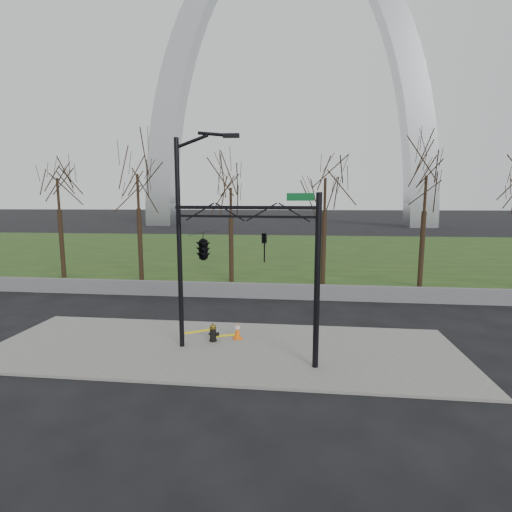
# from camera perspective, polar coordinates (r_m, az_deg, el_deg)

# --- Properties ---
(ground) EXTENTS (500.00, 500.00, 0.00)m
(ground) POSITION_cam_1_polar(r_m,az_deg,el_deg) (15.19, -4.99, -13.86)
(ground) COLOR black
(ground) RESTS_ON ground
(sidewalk) EXTENTS (18.00, 6.00, 0.10)m
(sidewalk) POSITION_cam_1_polar(r_m,az_deg,el_deg) (15.17, -4.99, -13.69)
(sidewalk) COLOR slate
(sidewalk) RESTS_ON ground
(grass_strip) EXTENTS (120.00, 40.00, 0.06)m
(grass_strip) POSITION_cam_1_polar(r_m,az_deg,el_deg) (44.25, 2.69, 0.84)
(grass_strip) COLOR #223F17
(grass_strip) RESTS_ON ground
(guardrail) EXTENTS (60.00, 0.30, 0.90)m
(guardrail) POSITION_cam_1_polar(r_m,az_deg,el_deg) (22.59, -0.99, -5.23)
(guardrail) COLOR #59595B
(guardrail) RESTS_ON ground
(gateway_arch) EXTENTS (66.00, 6.00, 65.00)m
(gateway_arch) POSITION_cam_1_polar(r_m,az_deg,el_deg) (92.79, 4.85, 24.97)
(gateway_arch) COLOR #B4B6BB
(gateway_arch) RESTS_ON ground
(tree_row) EXTENTS (48.70, 4.00, 8.18)m
(tree_row) POSITION_cam_1_polar(r_m,az_deg,el_deg) (25.88, 3.11, 4.63)
(tree_row) COLOR black
(tree_row) RESTS_ON ground
(fire_hydrant) EXTENTS (0.47, 0.31, 0.76)m
(fire_hydrant) POSITION_cam_1_polar(r_m,az_deg,el_deg) (15.67, -6.47, -11.43)
(fire_hydrant) COLOR black
(fire_hydrant) RESTS_ON sidewalk
(traffic_cone) EXTENTS (0.46, 0.46, 0.68)m
(traffic_cone) POSITION_cam_1_polar(r_m,az_deg,el_deg) (15.87, -2.82, -11.18)
(traffic_cone) COLOR orange
(traffic_cone) RESTS_ON sidewalk
(street_light) EXTENTS (2.39, 0.37, 8.21)m
(street_light) POSITION_cam_1_polar(r_m,az_deg,el_deg) (14.42, -10.68, 4.07)
(street_light) COLOR black
(street_light) RESTS_ON ground
(traffic_signal_mast) EXTENTS (5.07, 2.53, 6.00)m
(traffic_signal_mast) POSITION_cam_1_polar(r_m,az_deg,el_deg) (13.18, -4.87, 1.41)
(traffic_signal_mast) COLOR black
(traffic_signal_mast) RESTS_ON ground
(caution_tape) EXTENTS (2.03, 1.04, 0.40)m
(caution_tape) POSITION_cam_1_polar(r_m,az_deg,el_deg) (15.61, -6.92, -11.49)
(caution_tape) COLOR yellow
(caution_tape) RESTS_ON ground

